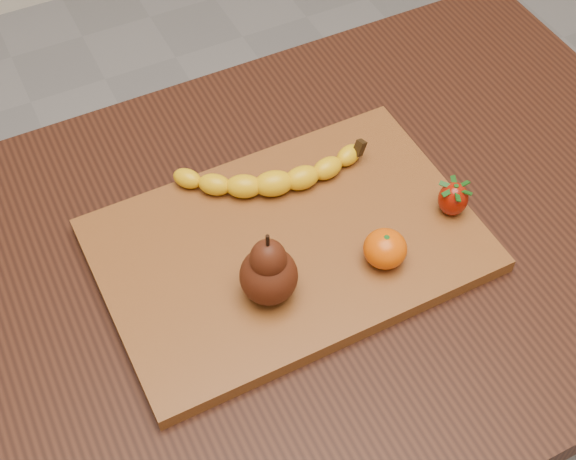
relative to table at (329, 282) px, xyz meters
name	(u,v)px	position (x,y,z in m)	size (l,w,h in m)	color
table	(329,282)	(0.00, 0.00, 0.00)	(1.00, 0.70, 0.76)	black
cutting_board	(288,245)	(-0.06, 0.01, 0.11)	(0.45, 0.30, 0.02)	brown
banana	(274,183)	(-0.04, 0.08, 0.13)	(0.21, 0.05, 0.03)	#E9B10A
pear	(268,266)	(-0.11, -0.05, 0.17)	(0.07, 0.07, 0.10)	#3F170A
mandarin	(385,249)	(0.03, -0.07, 0.14)	(0.05, 0.05, 0.04)	#CB4902
strawberry	(453,198)	(0.14, -0.04, 0.14)	(0.04, 0.04, 0.05)	#861103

